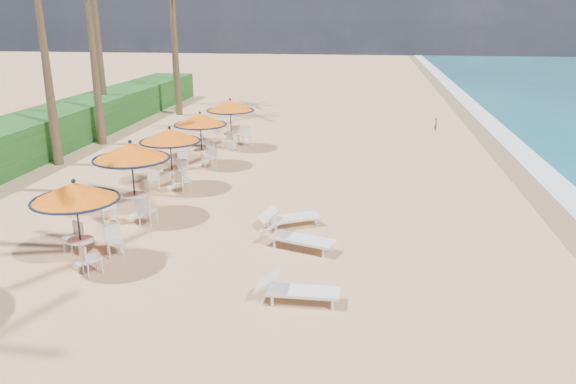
{
  "coord_description": "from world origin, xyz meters",
  "views": [
    {
      "loc": [
        1.97,
        -12.68,
        6.34
      ],
      "look_at": [
        -0.33,
        3.28,
        1.2
      ],
      "focal_mm": 35.0,
      "sensor_mm": 36.0,
      "label": 1
    }
  ],
  "objects_px": {
    "station_4": "(231,112)",
    "station_1": "(131,159)",
    "station_2": "(170,143)",
    "station_3": "(200,126)",
    "lounger_far": "(288,217)",
    "station_0": "(78,202)",
    "lounger_near": "(295,289)",
    "lounger_mid": "(295,236)"
  },
  "relations": [
    {
      "from": "station_1",
      "to": "station_0",
      "type": "bearing_deg",
      "value": -88.62
    },
    {
      "from": "station_1",
      "to": "station_2",
      "type": "xyz_separation_m",
      "value": [
        0.13,
        3.29,
        -0.21
      ]
    },
    {
      "from": "station_0",
      "to": "lounger_far",
      "type": "xyz_separation_m",
      "value": [
        4.97,
        3.4,
        -1.39
      ]
    },
    {
      "from": "station_4",
      "to": "lounger_far",
      "type": "relative_size",
      "value": 1.23
    },
    {
      "from": "station_4",
      "to": "station_0",
      "type": "bearing_deg",
      "value": -92.87
    },
    {
      "from": "station_4",
      "to": "lounger_far",
      "type": "bearing_deg",
      "value": -67.59
    },
    {
      "from": "station_1",
      "to": "station_4",
      "type": "height_order",
      "value": "station_1"
    },
    {
      "from": "station_1",
      "to": "lounger_far",
      "type": "bearing_deg",
      "value": -1.97
    },
    {
      "from": "station_3",
      "to": "station_4",
      "type": "xyz_separation_m",
      "value": [
        0.5,
        3.55,
        0.05
      ]
    },
    {
      "from": "station_3",
      "to": "lounger_mid",
      "type": "height_order",
      "value": "station_3"
    },
    {
      "from": "lounger_near",
      "to": "station_1",
      "type": "bearing_deg",
      "value": 139.93
    },
    {
      "from": "lounger_mid",
      "to": "station_2",
      "type": "bearing_deg",
      "value": 155.1
    },
    {
      "from": "lounger_mid",
      "to": "lounger_near",
      "type": "bearing_deg",
      "value": -64.43
    },
    {
      "from": "station_0",
      "to": "station_2",
      "type": "bearing_deg",
      "value": 89.64
    },
    {
      "from": "lounger_far",
      "to": "station_0",
      "type": "bearing_deg",
      "value": -174.67
    },
    {
      "from": "station_1",
      "to": "lounger_near",
      "type": "bearing_deg",
      "value": -39.61
    },
    {
      "from": "station_1",
      "to": "lounger_far",
      "type": "distance_m",
      "value": 5.31
    },
    {
      "from": "station_2",
      "to": "lounger_far",
      "type": "height_order",
      "value": "station_2"
    },
    {
      "from": "station_0",
      "to": "lounger_far",
      "type": "distance_m",
      "value": 6.18
    },
    {
      "from": "station_3",
      "to": "station_2",
      "type": "bearing_deg",
      "value": -92.46
    },
    {
      "from": "station_3",
      "to": "station_4",
      "type": "relative_size",
      "value": 0.97
    },
    {
      "from": "lounger_near",
      "to": "station_0",
      "type": "bearing_deg",
      "value": 166.91
    },
    {
      "from": "station_2",
      "to": "station_3",
      "type": "bearing_deg",
      "value": 87.54
    },
    {
      "from": "station_2",
      "to": "station_1",
      "type": "bearing_deg",
      "value": -92.26
    },
    {
      "from": "lounger_mid",
      "to": "station_4",
      "type": "bearing_deg",
      "value": 129.97
    },
    {
      "from": "station_1",
      "to": "lounger_near",
      "type": "distance_m",
      "value": 7.83
    },
    {
      "from": "station_4",
      "to": "station_1",
      "type": "bearing_deg",
      "value": -94.35
    },
    {
      "from": "station_2",
      "to": "lounger_near",
      "type": "xyz_separation_m",
      "value": [
        5.77,
        -8.17,
        -1.41
      ]
    },
    {
      "from": "lounger_far",
      "to": "station_2",
      "type": "bearing_deg",
      "value": 115.82
    },
    {
      "from": "lounger_far",
      "to": "station_4",
      "type": "bearing_deg",
      "value": 83.32
    },
    {
      "from": "station_1",
      "to": "lounger_far",
      "type": "height_order",
      "value": "station_1"
    },
    {
      "from": "station_1",
      "to": "lounger_near",
      "type": "xyz_separation_m",
      "value": [
        5.9,
        -4.88,
        -1.63
      ]
    },
    {
      "from": "lounger_near",
      "to": "lounger_far",
      "type": "height_order",
      "value": "lounger_near"
    },
    {
      "from": "station_3",
      "to": "lounger_far",
      "type": "xyz_separation_m",
      "value": [
        4.78,
        -6.82,
        -1.41
      ]
    },
    {
      "from": "station_1",
      "to": "lounger_mid",
      "type": "relative_size",
      "value": 1.14
    },
    {
      "from": "station_3",
      "to": "station_4",
      "type": "bearing_deg",
      "value": 81.95
    },
    {
      "from": "lounger_near",
      "to": "lounger_far",
      "type": "relative_size",
      "value": 0.98
    },
    {
      "from": "station_4",
      "to": "lounger_mid",
      "type": "xyz_separation_m",
      "value": [
        4.73,
        -11.99,
        -1.43
      ]
    },
    {
      "from": "station_2",
      "to": "lounger_far",
      "type": "distance_m",
      "value": 6.18
    },
    {
      "from": "station_0",
      "to": "station_3",
      "type": "height_order",
      "value": "station_3"
    },
    {
      "from": "station_2",
      "to": "station_4",
      "type": "distance_m",
      "value": 6.94
    },
    {
      "from": "station_4",
      "to": "station_2",
      "type": "bearing_deg",
      "value": -95.34
    }
  ]
}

